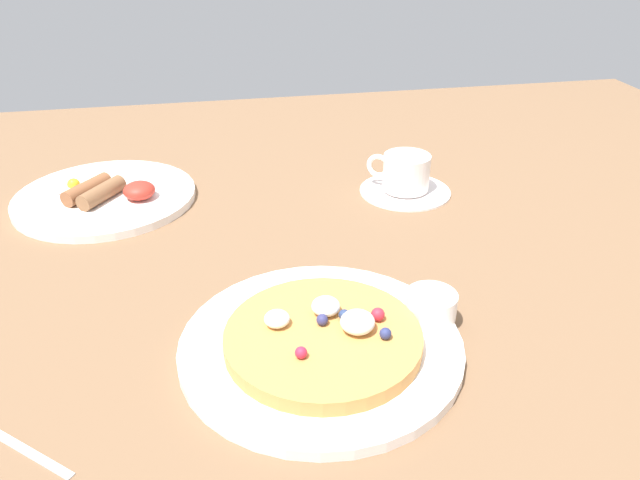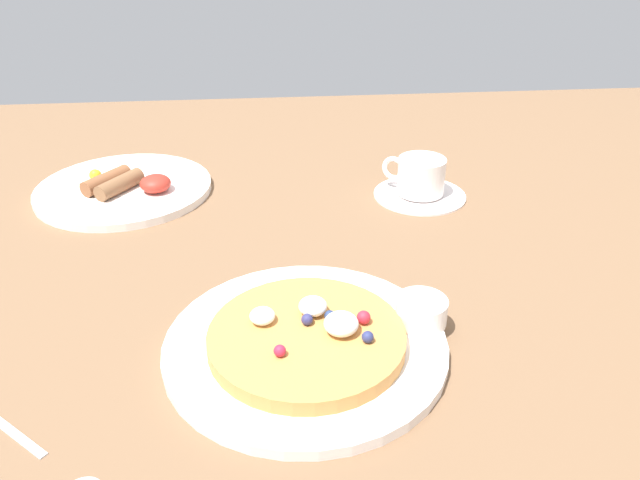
# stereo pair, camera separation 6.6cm
# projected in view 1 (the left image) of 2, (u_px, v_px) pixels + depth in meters

# --- Properties ---
(ground_plane) EXTENTS (1.99, 1.51, 0.03)m
(ground_plane) POSITION_uv_depth(u_px,v_px,m) (274.00, 276.00, 0.81)
(ground_plane) COLOR brown
(pancake_plate) EXTENTS (0.30, 0.30, 0.01)m
(pancake_plate) POSITION_uv_depth(u_px,v_px,m) (321.00, 345.00, 0.65)
(pancake_plate) COLOR white
(pancake_plate) RESTS_ON ground_plane
(pancake_with_berries) EXTENTS (0.21, 0.21, 0.04)m
(pancake_with_berries) POSITION_uv_depth(u_px,v_px,m) (324.00, 337.00, 0.64)
(pancake_with_berries) COLOR #CD8A44
(pancake_with_berries) RESTS_ON pancake_plate
(syrup_ramekin) EXTENTS (0.06, 0.06, 0.03)m
(syrup_ramekin) POSITION_uv_depth(u_px,v_px,m) (431.00, 305.00, 0.68)
(syrup_ramekin) COLOR white
(syrup_ramekin) RESTS_ON pancake_plate
(breakfast_plate) EXTENTS (0.28, 0.28, 0.01)m
(breakfast_plate) POSITION_uv_depth(u_px,v_px,m) (105.00, 197.00, 0.97)
(breakfast_plate) COLOR white
(breakfast_plate) RESTS_ON ground_plane
(fried_breakfast) EXTENTS (0.16, 0.12, 0.03)m
(fried_breakfast) POSITION_uv_depth(u_px,v_px,m) (105.00, 190.00, 0.95)
(fried_breakfast) COLOR brown
(fried_breakfast) RESTS_ON breakfast_plate
(coffee_saucer) EXTENTS (0.15, 0.15, 0.01)m
(coffee_saucer) POSITION_uv_depth(u_px,v_px,m) (405.00, 190.00, 1.00)
(coffee_saucer) COLOR white
(coffee_saucer) RESTS_ON ground_plane
(coffee_cup) EXTENTS (0.09, 0.08, 0.06)m
(coffee_cup) POSITION_uv_depth(u_px,v_px,m) (405.00, 171.00, 0.98)
(coffee_cup) COLOR white
(coffee_cup) RESTS_ON coffee_saucer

